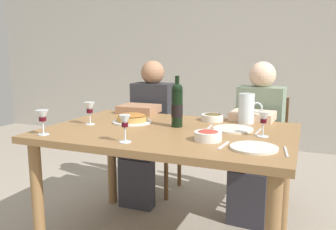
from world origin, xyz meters
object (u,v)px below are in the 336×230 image
Objects in this scene: dining_table at (169,144)px; chair_left at (159,134)px; water_pitcher at (246,110)px; dinner_plate_left_setting at (254,148)px; salad_bowl at (208,135)px; wine_glass_left_diner at (125,123)px; wine_glass_right_diner at (264,119)px; wine_glass_centre at (90,109)px; baked_tart at (132,118)px; wine_bottle at (177,105)px; olive_bowl at (213,117)px; dinner_plate_right_setting at (233,129)px; wine_glass_spare at (42,117)px; chair_right at (262,143)px; diner_right at (257,135)px; diner_left at (148,127)px.

chair_left is at bearing 117.27° from dining_table.
dinner_plate_left_setting is (0.14, -0.62, -0.08)m from water_pitcher.
salad_bowl reaches higher than dining_table.
chair_left is at bearing 105.93° from wine_glass_left_diner.
wine_glass_centre reaches higher than wine_glass_right_diner.
baked_tart is 0.83m from chair_left.
olive_bowl is at bearing 60.67° from wine_bottle.
wine_glass_centre is 0.61× the size of dinner_plate_right_setting.
wine_glass_centre reaches higher than baked_tart.
dinner_plate_right_setting is at bearing 115.34° from dinner_plate_left_setting.
wine_glass_spare reaches higher than chair_right.
wine_glass_spare is at bearing -135.55° from olive_bowl.
wine_glass_centre reaches higher than wine_glass_spare.
diner_right is (0.98, 0.72, -0.25)m from wine_glass_centre.
wine_bottle is 1.00m from chair_right.
wine_glass_spare is 1.52m from diner_right.
diner_left is 0.89m from diner_right.
chair_right is (0.99, 0.95, -0.37)m from wine_glass_centre.
diner_right is at bearing 62.58° from wine_glass_left_diner.
dining_table is 4.64× the size of wine_bottle.
wine_glass_centre is (-0.44, 0.32, 0.00)m from wine_glass_left_diner.
baked_tart is 0.87m from wine_glass_right_diner.
wine_bottle is at bearing 37.99° from wine_glass_spare.
wine_glass_centre is at bearing 81.47° from diner_left.
wine_glass_spare is 1.33m from chair_left.
baked_tart is at bearing 58.89° from wine_glass_spare.
baked_tart is 1.09× the size of dinner_plate_right_setting.
diner_left reaches higher than wine_bottle.
diner_left is at bearing 138.35° from dinner_plate_left_setting.
chair_right is at bearing 63.17° from dining_table.
wine_glass_right_diner is at bearing 138.60° from chair_left.
water_pitcher is 1.36× the size of wine_glass_left_diner.
wine_glass_left_diner is at bearing -103.69° from wine_bottle.
water_pitcher is at bearing 102.99° from dinner_plate_left_setting.
wine_bottle is at bearing 57.39° from diner_right.
wine_glass_right_diner is at bearing 88.26° from dinner_plate_left_setting.
dinner_plate_left_setting is 0.42m from dinner_plate_right_setting.
wine_glass_centre reaches higher than dining_table.
diner_right reaches higher than wine_glass_right_diner.
diner_right reaches higher than water_pitcher.
salad_bowl is 0.32m from dinner_plate_right_setting.
diner_left reaches higher than salad_bowl.
wine_bottle reaches higher than baked_tart.
wine_glass_right_diner is 0.69m from diner_right.
diner_left is (0.00, -0.24, 0.12)m from chair_left.
wine_glass_right_diner is at bearing 31.28° from wine_glass_left_diner.
diner_right reaches higher than chair_left.
wine_glass_spare is (-0.52, -0.03, -0.00)m from wine_glass_left_diner.
wine_glass_right_diner is 0.95m from chair_right.
baked_tart is 0.53m from wine_glass_left_diner.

